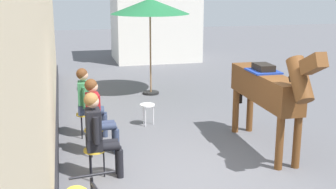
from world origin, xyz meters
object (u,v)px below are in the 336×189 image
Objects in this scene: seated_visitor_near at (98,131)px; seated_visitor_far at (87,99)px; saddled_horse_center at (268,89)px; seated_visitor_middle at (97,113)px; spare_stool_white at (147,107)px; cafe_parasol at (150,7)px.

seated_visitor_near and seated_visitor_far have the same top height.
seated_visitor_middle is at bearing 170.45° from saddled_horse_center.
seated_visitor_middle is 1.92m from spare_stool_white.
cafe_parasol is at bearing 66.68° from seated_visitor_middle.
seated_visitor_near is at bearing -93.79° from seated_visitor_middle.
seated_visitor_near is at bearing -109.83° from cafe_parasol.
seated_visitor_near is 0.54× the size of cafe_parasol.
saddled_horse_center is at bearing -47.34° from spare_stool_white.
cafe_parasol is at bearing 58.95° from seated_visitor_far.
seated_visitor_middle is 0.46× the size of saddled_horse_center.
seated_visitor_middle is 4.79m from cafe_parasol.
saddled_horse_center is at bearing -9.55° from seated_visitor_middle.
seated_visitor_near is at bearing -116.84° from spare_stool_white.
saddled_horse_center is at bearing -75.48° from cafe_parasol.
saddled_horse_center is 6.51× the size of spare_stool_white.
seated_visitor_middle is 1.01m from seated_visitor_far.
seated_visitor_middle is at bearing -128.78° from spare_stool_white.
seated_visitor_far is at bearing 95.73° from seated_visitor_middle.
cafe_parasol is at bearing 77.19° from spare_stool_white.
saddled_horse_center reaches higher than spare_stool_white.
spare_stool_white is at bearing 51.22° from seated_visitor_middle.
cafe_parasol is 3.38m from spare_stool_white.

